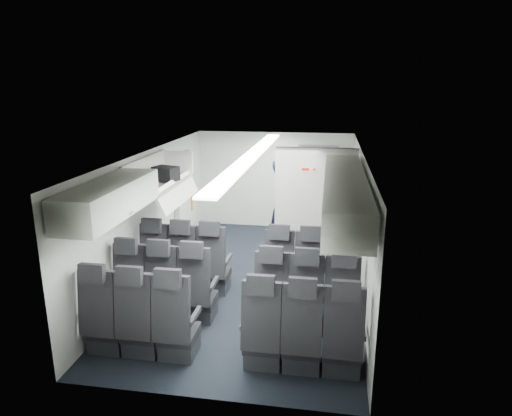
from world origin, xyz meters
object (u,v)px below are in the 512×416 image
(seat_row_mid, at_px, (235,297))
(boarding_door, at_px, (184,199))
(galley_unit, at_px, (316,190))
(carry_on_bag, at_px, (166,173))
(flight_attendant, at_px, (283,204))
(seat_row_front, at_px, (246,271))
(seat_row_rear, at_px, (219,331))

(seat_row_mid, height_order, boarding_door, boarding_door)
(seat_row_mid, relative_size, galley_unit, 1.75)
(carry_on_bag, bearing_deg, seat_row_mid, -24.21)
(seat_row_mid, distance_m, galley_unit, 4.30)
(galley_unit, height_order, carry_on_bag, carry_on_bag)
(galley_unit, bearing_deg, flight_attendant, -120.14)
(seat_row_front, bearing_deg, flight_attendant, 81.43)
(boarding_door, bearing_deg, galley_unit, 24.28)
(boarding_door, height_order, carry_on_bag, carry_on_bag)
(galley_unit, relative_size, flight_attendant, 1.06)
(boarding_door, xyz_separation_m, flight_attendant, (1.97, 0.10, -0.06))
(seat_row_rear, distance_m, carry_on_bag, 2.94)
(seat_row_mid, xyz_separation_m, carry_on_bag, (-1.37, 1.29, 1.40))
(seat_row_front, relative_size, carry_on_bag, 8.93)
(seat_row_front, distance_m, galley_unit, 3.43)
(seat_row_rear, height_order, flight_attendant, flight_attendant)
(galley_unit, bearing_deg, seat_row_front, -106.28)
(seat_row_front, xyz_separation_m, seat_row_mid, (0.00, -0.90, 0.00))
(carry_on_bag, bearing_deg, seat_row_rear, -38.87)
(seat_row_front, height_order, flight_attendant, flight_attendant)
(seat_row_mid, xyz_separation_m, flight_attendant, (0.33, 3.08, 0.49))
(seat_row_rear, bearing_deg, flight_attendant, 85.28)
(boarding_door, xyz_separation_m, carry_on_bag, (0.27, -1.69, 0.85))
(seat_row_mid, height_order, galley_unit, galley_unit)
(galley_unit, relative_size, carry_on_bag, 5.09)
(boarding_door, bearing_deg, seat_row_front, -51.84)
(seat_row_rear, distance_m, boarding_door, 4.25)
(seat_row_mid, height_order, flight_attendant, flight_attendant)
(seat_row_front, xyz_separation_m, carry_on_bag, (-1.37, 0.39, 1.40))
(seat_row_mid, relative_size, carry_on_bag, 8.93)
(seat_row_mid, xyz_separation_m, seat_row_rear, (0.00, -0.90, 0.00))
(seat_row_front, relative_size, seat_row_mid, 1.00)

